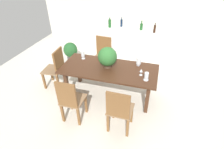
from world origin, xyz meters
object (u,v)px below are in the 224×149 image
object	(u,v)px
dining_table	(109,71)
flower_centerpiece	(107,57)
crystal_vase_center_near	(83,54)
crystal_vase_right	(146,76)
wine_bottle_tall	(155,29)
potted_plant_floor	(71,51)
chair_near_left	(70,100)
kitchen_counter	(130,45)
wine_bottle_amber	(110,23)
crystal_vase_left	(139,61)
wine_bottle_dark	(121,23)
wine_glass	(141,71)
chair_near_right	(119,109)
wine_bottle_green	(141,27)
chair_far_left	(103,54)
chair_head_end	(56,67)

from	to	relation	value
dining_table	flower_centerpiece	size ratio (longest dim) A/B	4.58
crystal_vase_center_near	crystal_vase_right	distance (m)	1.59
flower_centerpiece	wine_bottle_tall	world-z (taller)	wine_bottle_tall
crystal_vase_right	potted_plant_floor	world-z (taller)	crystal_vase_right
chair_near_left	crystal_vase_center_near	distance (m)	1.26
kitchen_counter	wine_bottle_amber	size ratio (longest dim) A/B	6.98
crystal_vase_left	wine_bottle_dark	xyz separation A→B (m)	(-0.79, 1.69, 0.25)
flower_centerpiece	kitchen_counter	xyz separation A→B (m)	(0.15, 1.78, -0.48)
chair_near_left	wine_glass	bearing A→B (deg)	-143.46
potted_plant_floor	wine_glass	bearing A→B (deg)	-30.39
chair_near_right	kitchen_counter	xyz separation A→B (m)	(-0.36, 2.77, -0.04)
chair_near_right	wine_bottle_dark	bearing A→B (deg)	-75.67
dining_table	wine_bottle_green	distance (m)	1.95
dining_table	chair_far_left	distance (m)	1.05
chair_head_end	flower_centerpiece	xyz separation A→B (m)	(1.27, 0.04, 0.43)
chair_head_end	kitchen_counter	bearing A→B (deg)	138.00
wine_glass	wine_bottle_dark	xyz separation A→B (m)	(-0.90, 2.05, 0.26)
crystal_vase_left	crystal_vase_right	distance (m)	0.56
crystal_vase_left	chair_far_left	bearing A→B (deg)	147.99
dining_table	chair_far_left	world-z (taller)	chair_far_left
crystal_vase_left	wine_bottle_dark	bearing A→B (deg)	115.09
potted_plant_floor	crystal_vase_right	bearing A→B (deg)	-31.66
chair_head_end	wine_bottle_dark	xyz separation A→B (m)	(1.12, 1.97, 0.55)
crystal_vase_center_near	wine_bottle_dark	bearing A→B (deg)	73.74
dining_table	crystal_vase_left	size ratio (longest dim) A/B	10.51
chair_near_left	wine_bottle_green	xyz separation A→B (m)	(0.87, 2.80, 0.55)
chair_near_left	crystal_vase_center_near	bearing A→B (deg)	-78.82
crystal_vase_center_near	wine_bottle_green	distance (m)	1.97
chair_head_end	crystal_vase_left	size ratio (longest dim) A/B	5.06
crystal_vase_left	crystal_vase_center_near	size ratio (longest dim) A/B	0.98
wine_bottle_green	crystal_vase_left	bearing A→B (deg)	-83.28
crystal_vase_left	potted_plant_floor	bearing A→B (deg)	155.73
dining_table	chair_head_end	bearing A→B (deg)	179.69
wine_glass	chair_head_end	bearing A→B (deg)	177.66
chair_head_end	kitchen_counter	distance (m)	2.32
chair_far_left	chair_near_right	world-z (taller)	chair_far_left
crystal_vase_left	crystal_vase_right	xyz separation A→B (m)	(0.23, -0.51, -0.02)
wine_glass	wine_bottle_dark	size ratio (longest dim) A/B	0.53
wine_bottle_tall	kitchen_counter	bearing A→B (deg)	171.55
chair_near_right	wine_bottle_green	bearing A→B (deg)	-87.30
kitchen_counter	crystal_vase_left	bearing A→B (deg)	-72.65
dining_table	chair_near_right	xyz separation A→B (m)	(0.47, -0.94, -0.12)
crystal_vase_left	wine_bottle_green	xyz separation A→B (m)	(-0.18, 1.57, 0.24)
wine_bottle_green	wine_bottle_dark	bearing A→B (deg)	168.55
dining_table	wine_bottle_amber	world-z (taller)	wine_bottle_amber
wine_bottle_dark	wine_bottle_amber	bearing A→B (deg)	-153.30
crystal_vase_right	wine_bottle_amber	size ratio (longest dim) A/B	0.59
crystal_vase_center_near	wine_bottle_tall	world-z (taller)	wine_bottle_tall
wine_bottle_green	chair_near_right	bearing A→B (deg)	-88.74
potted_plant_floor	crystal_vase_left	bearing A→B (deg)	-24.27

